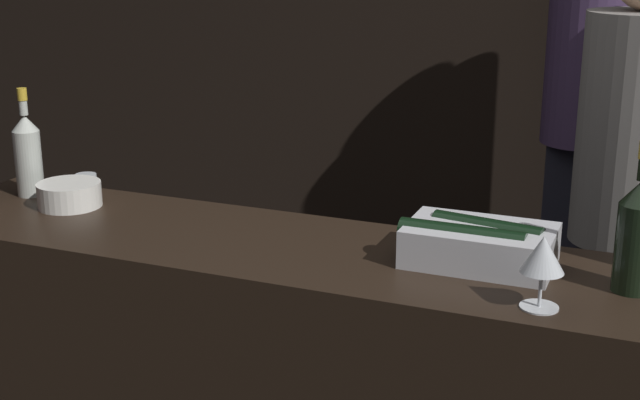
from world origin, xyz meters
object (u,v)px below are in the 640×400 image
Objects in this scene: bowl_white at (69,194)px; wine_glass at (543,256)px; champagne_bottle at (637,233)px; ice_bin_with_bottles at (478,243)px; candle_votive at (86,183)px; person_in_hoodie at (628,187)px; person_grey_polo at (585,101)px; rose_wine_bottle at (28,153)px.

wine_glass is (1.37, -0.22, 0.08)m from bowl_white.
champagne_bottle is at bearing 45.18° from wine_glass.
ice_bin_with_bottles reaches higher than bowl_white.
ice_bin_with_bottles reaches higher than candle_votive.
person_in_hoodie is 0.92× the size of person_grey_polo.
champagne_bottle is 0.18× the size of person_grey_polo.
ice_bin_with_bottles is 5.55× the size of candle_votive.
rose_wine_bottle reaches higher than ice_bin_with_bottles.
person_in_hoodie is at bearing 84.38° from wine_glass.
person_in_hoodie reaches higher than candle_votive.
person_grey_polo is (1.26, 1.70, 0.05)m from candle_votive.
person_in_hoodie is 1.03m from person_grey_polo.
champagne_bottle is at bearing -5.80° from ice_bin_with_bottles.
ice_bin_with_bottles is at bearing 97.11° from person_grey_polo.
wine_glass is 0.09× the size of person_in_hoodie.
rose_wine_bottle is at bearing 170.18° from wine_glass.
bowl_white is at bearing 170.98° from wine_glass.
ice_bin_with_bottles is 0.89m from person_in_hoodie.
person_grey_polo is at bearing 51.75° from rose_wine_bottle.
bowl_white is at bearing 64.44° from person_grey_polo.
bowl_white reaches higher than candle_votive.
bowl_white is at bearing 178.36° from champagne_bottle.
champagne_bottle is 1.90m from person_grey_polo.
wine_glass is at bearing -49.28° from ice_bin_with_bottles.
wine_glass is at bearing -9.02° from bowl_white.
champagne_bottle reaches higher than ice_bin_with_bottles.
ice_bin_with_bottles is 1.19m from bowl_white.
candle_votive is at bearing 61.48° from person_grey_polo.
wine_glass reaches higher than bowl_white.
candle_votive is at bearing 173.40° from ice_bin_with_bottles.
champagne_bottle is at bearing 107.78° from person_grey_polo.
person_grey_polo is at bearing 99.61° from champagne_bottle.
person_grey_polo reaches higher than champagne_bottle.
person_in_hoodie is (-0.07, 0.88, -0.14)m from champagne_bottle.
rose_wine_bottle reaches higher than wine_glass.
person_grey_polo is at bearing 53.31° from candle_votive.
bowl_white is at bearing 179.60° from ice_bin_with_bottles.
wine_glass is 1.57m from rose_wine_bottle.
ice_bin_with_bottles is at bearing -6.60° from candle_votive.
person_grey_polo reaches higher than wine_glass.
wine_glass is 0.47× the size of champagne_bottle.
rose_wine_bottle is 0.19× the size of person_in_hoodie.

